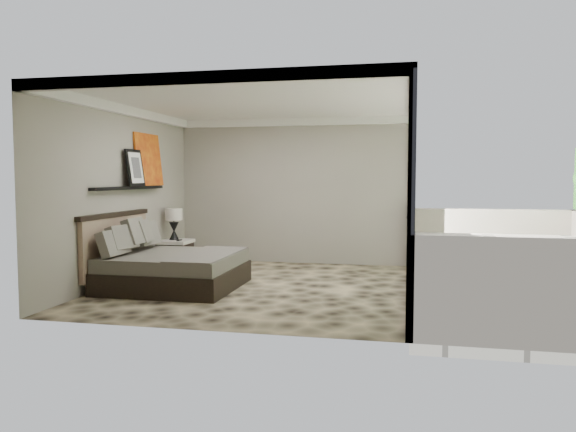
% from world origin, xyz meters
% --- Properties ---
extents(floor, '(5.00, 5.00, 0.00)m').
position_xyz_m(floor, '(0.00, 0.00, 0.00)').
color(floor, black).
rests_on(floor, ground).
extents(ceiling, '(4.50, 5.00, 0.02)m').
position_xyz_m(ceiling, '(0.00, 0.00, 2.79)').
color(ceiling, silver).
rests_on(ceiling, back_wall).
extents(back_wall, '(4.50, 0.02, 2.80)m').
position_xyz_m(back_wall, '(0.00, 2.49, 1.40)').
color(back_wall, gray).
rests_on(back_wall, floor).
extents(left_wall, '(0.02, 5.00, 2.80)m').
position_xyz_m(left_wall, '(-2.24, 0.00, 1.40)').
color(left_wall, gray).
rests_on(left_wall, floor).
extents(glass_wall, '(0.08, 5.00, 2.80)m').
position_xyz_m(glass_wall, '(2.25, 0.00, 1.40)').
color(glass_wall, white).
rests_on(glass_wall, floor).
extents(terrace_slab, '(3.00, 5.00, 0.12)m').
position_xyz_m(terrace_slab, '(3.75, 0.00, -0.06)').
color(terrace_slab, beige).
rests_on(terrace_slab, ground).
extents(picture_ledge, '(0.12, 2.20, 0.05)m').
position_xyz_m(picture_ledge, '(-2.18, 0.10, 1.50)').
color(picture_ledge, black).
rests_on(picture_ledge, left_wall).
extents(bed, '(1.96, 1.90, 1.08)m').
position_xyz_m(bed, '(-1.34, -0.35, 0.32)').
color(bed, black).
rests_on(bed, floor).
extents(nightstand, '(0.60, 0.60, 0.57)m').
position_xyz_m(nightstand, '(-1.98, 1.40, 0.29)').
color(nightstand, black).
rests_on(nightstand, floor).
extents(table_lamp, '(0.32, 0.32, 0.58)m').
position_xyz_m(table_lamp, '(-2.01, 1.43, 0.89)').
color(table_lamp, black).
rests_on(table_lamp, nightstand).
extents(abstract_canvas, '(0.13, 0.90, 0.90)m').
position_xyz_m(abstract_canvas, '(-2.19, 0.81, 1.97)').
color(abstract_canvas, '#B7230F').
rests_on(abstract_canvas, picture_ledge).
extents(framed_print, '(0.11, 0.50, 0.60)m').
position_xyz_m(framed_print, '(-2.14, 0.21, 1.82)').
color(framed_print, black).
rests_on(framed_print, picture_ledge).
extents(ottoman, '(0.54, 0.54, 0.46)m').
position_xyz_m(ottoman, '(4.31, 1.27, 0.23)').
color(ottoman, silver).
rests_on(ottoman, terrace_slab).
extents(lounger, '(0.92, 1.61, 0.60)m').
position_xyz_m(lounger, '(3.03, -0.28, 0.19)').
color(lounger, silver).
rests_on(lounger, terrace_slab).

